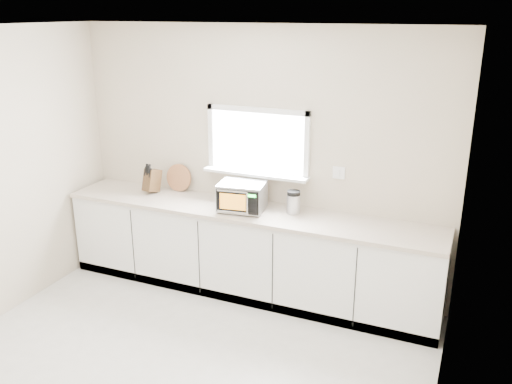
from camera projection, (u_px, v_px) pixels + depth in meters
The scene contains 7 objects.
back_wall at pixel (258, 159), 5.55m from camera, with size 4.00×0.17×2.70m.
cabinets at pixel (247, 253), 5.59m from camera, with size 3.92×0.60×0.88m, color white.
countertop at pixel (246, 211), 5.43m from camera, with size 3.92×0.64×0.04m, color beige.
microwave at pixel (242, 196), 5.35m from camera, with size 0.48×0.40×0.29m.
knife_block at pixel (152, 180), 5.87m from camera, with size 0.15×0.25×0.34m.
cutting_board at pixel (179, 178), 5.94m from camera, with size 0.30×0.30×0.02m, color #B07544.
coffee_grinder at pixel (294, 202), 5.29m from camera, with size 0.17×0.17×0.23m.
Camera 1 is at (2.08, -2.95, 2.83)m, focal length 38.00 mm.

